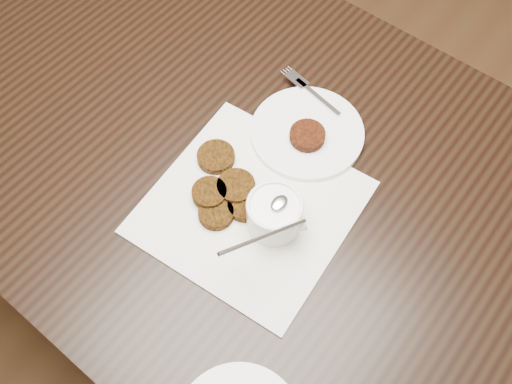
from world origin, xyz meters
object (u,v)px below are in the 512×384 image
Objects in this scene: table at (249,244)px; napkin at (251,207)px; sauce_ramekin at (275,204)px; plate_with_patty at (307,130)px.

napkin reaches higher than table.
napkin is 2.56× the size of sauce_ramekin.
table is 0.47m from sauce_ramekin.
table is 4.24× the size of napkin.
sauce_ramekin is at bearing 0.11° from napkin.
napkin is at bearing -47.43° from table.
plate_with_patty reaches higher than napkin.
table is at bearing -118.36° from plate_with_patty.
plate_with_patty reaches higher than table.
sauce_ramekin is (0.12, -0.08, 0.44)m from table.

